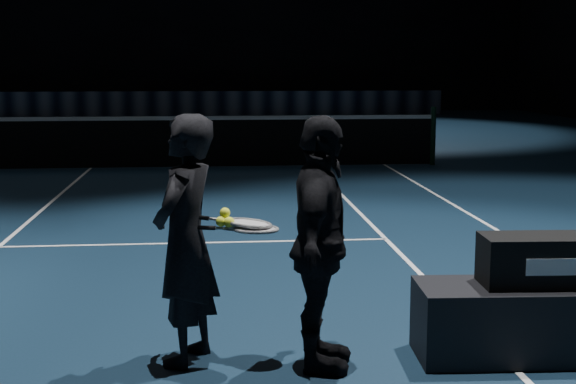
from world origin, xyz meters
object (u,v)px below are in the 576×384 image
at_px(player_b, 320,244).
at_px(racket_lower, 256,229).
at_px(racket_bag, 545,260).
at_px(racket_upper, 249,223).
at_px(player_bench, 541,321).
at_px(tennis_balls, 225,219).
at_px(player_a, 186,240).

bearing_deg(player_b, racket_lower, 89.43).
distance_m(racket_bag, racket_upper, 1.91).
relative_size(player_bench, racket_lower, 2.38).
distance_m(player_bench, racket_upper, 2.01).
xyz_separation_m(player_bench, tennis_balls, (-2.04, 0.09, 0.69)).
relative_size(player_b, racket_lower, 2.34).
xyz_separation_m(player_a, tennis_balls, (0.25, -0.05, 0.14)).
distance_m(player_b, racket_lower, 0.41).
relative_size(player_a, tennis_balls, 13.25).
relative_size(player_bench, player_a, 1.02).
bearing_deg(racket_upper, player_b, -9.08).
height_order(player_a, tennis_balls, player_a).
distance_m(racket_lower, racket_upper, 0.07).
relative_size(player_bench, racket_upper, 2.38).
xyz_separation_m(racket_bag, racket_lower, (-1.85, 0.04, 0.23)).
relative_size(player_bench, racket_bag, 2.00).
bearing_deg(racket_lower, racket_bag, 12.37).
height_order(player_b, racket_upper, player_b).
bearing_deg(player_b, racket_upper, 84.36).
bearing_deg(racket_lower, racket_upper, 141.34).
distance_m(player_a, player_b, 0.85).
bearing_deg(tennis_balls, racket_bag, -2.40).
height_order(player_bench, racket_upper, racket_upper).
bearing_deg(tennis_balls, racket_lower, -14.93).
distance_m(player_b, tennis_balls, 0.61).
bearing_deg(racket_upper, player_bench, 6.86).
distance_m(player_bench, player_b, 1.57).
bearing_deg(racket_lower, player_b, 0.00).
relative_size(racket_lower, racket_upper, 1.00).
xyz_separation_m(player_bench, player_b, (-1.46, -0.06, 0.55)).
distance_m(racket_bag, tennis_balls, 2.06).
relative_size(player_b, racket_upper, 2.34).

